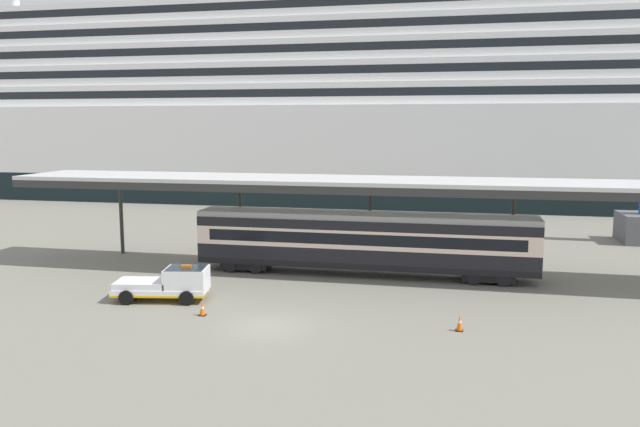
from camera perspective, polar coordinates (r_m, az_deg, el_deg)
name	(u,v)px	position (r m, az deg, el deg)	size (l,w,h in m)	color
ground_plane	(267,326)	(31.24, -4.84, -10.20)	(400.00, 400.00, 0.00)	slate
cruise_ship	(328,112)	(84.62, 0.74, 9.24)	(165.61, 23.38, 33.73)	black
platform_canopy	(365,183)	(40.77, 4.11, 2.82)	(47.72, 6.12, 6.30)	silver
train_carriage	(363,241)	(40.88, 3.98, -2.47)	(21.93, 2.81, 4.11)	black
service_truck	(170,283)	(36.32, -13.46, -6.16)	(5.48, 2.96, 2.02)	white
traffic_cone_near	(202,309)	(33.29, -10.66, -8.51)	(0.36, 0.36, 0.72)	black
traffic_cone_mid	(460,323)	(31.10, 12.58, -9.70)	(0.36, 0.36, 0.79)	black
quay_bollard	(133,291)	(36.92, -16.62, -6.80)	(0.48, 0.48, 0.96)	black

